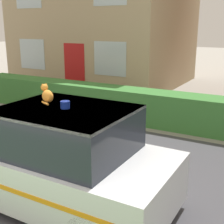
% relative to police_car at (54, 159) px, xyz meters
% --- Properties ---
extents(road_strip, '(28.00, 5.46, 0.01)m').
position_rel_police_car_xyz_m(road_strip, '(0.07, 1.22, -0.75)').
color(road_strip, '#424247').
rests_on(road_strip, ground).
extents(garden_hedge, '(13.54, 0.88, 0.97)m').
position_rel_police_car_xyz_m(garden_hedge, '(-0.10, 4.69, -0.27)').
color(garden_hedge, '#3D7F38').
rests_on(garden_hedge, ground).
extents(police_car, '(4.09, 1.78, 1.73)m').
position_rel_police_car_xyz_m(police_car, '(0.00, 0.00, 0.00)').
color(police_car, black).
rests_on(police_car, road_strip).
extents(cat, '(0.26, 0.26, 0.27)m').
position_rel_police_car_xyz_m(cat, '(0.07, -0.18, 1.10)').
color(cat, orange).
rests_on(cat, police_car).
extents(house_left, '(7.57, 6.80, 7.27)m').
position_rel_police_car_xyz_m(house_left, '(-4.89, 10.12, 2.94)').
color(house_left, tan).
rests_on(house_left, ground).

